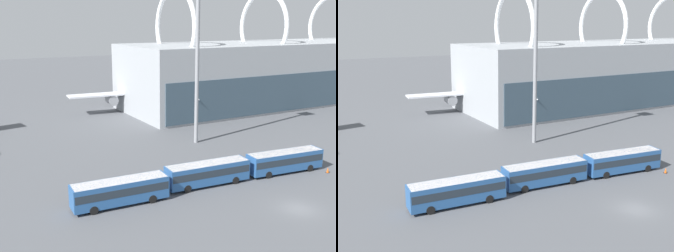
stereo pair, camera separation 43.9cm
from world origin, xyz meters
The scene contains 8 objects.
ground_plane centered at (0.00, 0.00, 0.00)m, with size 440.00×440.00×0.00m, color #515459.
terminal_building centered at (64.23, 52.18, 8.20)m, with size 122.94×25.28×28.38m.
airliner_at_gate_far centered at (13.20, 59.45, 5.34)m, with size 45.82×42.64×15.35m.
shuttle_bus_0 centered at (-17.50, 10.85, 1.79)m, with size 11.57×3.19×3.03m.
shuttle_bus_1 centered at (-5.18, 11.07, 1.79)m, with size 11.60×3.37×3.03m.
shuttle_bus_2 centered at (7.15, 9.90, 1.79)m, with size 11.65×3.74×3.03m.
floodlight_mast centered at (4.20, 28.70, 19.86)m, with size 2.71×2.71×32.06m.
traffic_cone_0 centered at (12.39, 6.73, 0.40)m, with size 0.46×0.46×0.81m.
Camera 2 is at (-34.10, -32.02, 20.90)m, focal length 45.00 mm.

